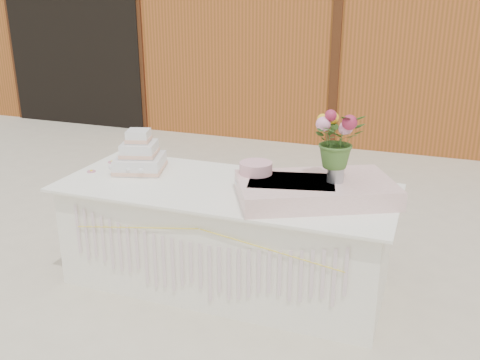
# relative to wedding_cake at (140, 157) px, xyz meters

# --- Properties ---
(ground) EXTENTS (80.00, 80.00, 0.00)m
(ground) POSITION_rel_wedding_cake_xyz_m (0.75, -0.10, -0.88)
(ground) COLOR beige
(ground) RESTS_ON ground
(barn) EXTENTS (12.60, 4.60, 3.30)m
(barn) POSITION_rel_wedding_cake_xyz_m (0.74, 5.89, 0.80)
(barn) COLOR #A24F22
(barn) RESTS_ON ground
(cake_table) EXTENTS (2.40, 1.00, 0.77)m
(cake_table) POSITION_rel_wedding_cake_xyz_m (0.75, -0.11, -0.49)
(cake_table) COLOR white
(cake_table) RESTS_ON ground
(wedding_cake) EXTENTS (0.44, 0.44, 0.32)m
(wedding_cake) POSITION_rel_wedding_cake_xyz_m (0.00, 0.00, 0.00)
(wedding_cake) COLOR white
(wedding_cake) RESTS_ON cake_table
(pink_cake_stand) EXTENTS (0.29, 0.29, 0.21)m
(pink_cake_stand) POSITION_rel_wedding_cake_xyz_m (0.98, -0.11, 0.01)
(pink_cake_stand) COLOR white
(pink_cake_stand) RESTS_ON cake_table
(satin_runner) EXTENTS (1.17, 0.99, 0.13)m
(satin_runner) POSITION_rel_wedding_cake_xyz_m (1.40, -0.12, -0.05)
(satin_runner) COLOR #FDCFCB
(satin_runner) RESTS_ON cake_table
(flower_vase) EXTENTS (0.11, 0.11, 0.15)m
(flower_vase) POSITION_rel_wedding_cake_xyz_m (1.52, -0.09, 0.09)
(flower_vase) COLOR #A6A7AB
(flower_vase) RESTS_ON satin_runner
(bouquet) EXTENTS (0.43, 0.41, 0.36)m
(bouquet) POSITION_rel_wedding_cake_xyz_m (1.52, -0.09, 0.35)
(bouquet) COLOR #426B2A
(bouquet) RESTS_ON flower_vase
(loose_flowers) EXTENTS (0.14, 0.32, 0.02)m
(loose_flowers) POSITION_rel_wedding_cake_xyz_m (-0.31, -0.01, -0.10)
(loose_flowers) COLOR #CA7B91
(loose_flowers) RESTS_ON cake_table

